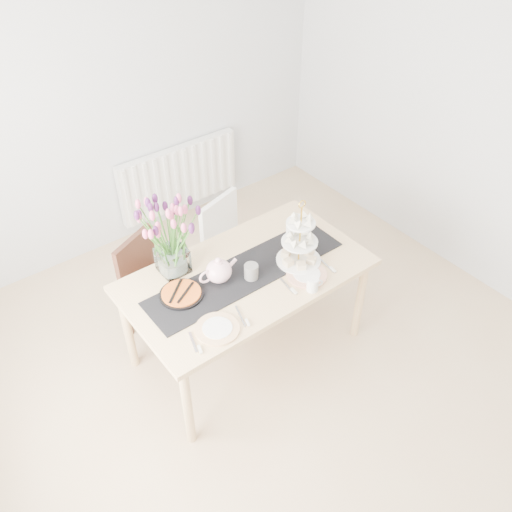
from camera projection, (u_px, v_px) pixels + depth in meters
room_shell at (299, 243)px, 2.89m from camera, size 4.50×4.50×4.50m
radiator at (179, 177)px, 5.00m from camera, size 1.20×0.08×0.60m
dining_table at (247, 281)px, 3.58m from camera, size 1.60×0.90×0.75m
chair_brown at (150, 279)px, 3.92m from camera, size 0.52×0.52×0.80m
chair_white at (230, 241)px, 4.22m from camera, size 0.51×0.51×0.83m
table_runner at (247, 272)px, 3.53m from camera, size 1.40×0.35×0.01m
tulip_vase at (169, 227)px, 3.32m from camera, size 0.65×0.65×0.55m
cake_stand at (299, 247)px, 3.54m from camera, size 0.30×0.30×0.44m
teapot at (219, 271)px, 3.42m from camera, size 0.28×0.23×0.18m
cream_jug at (293, 233)px, 3.78m from camera, size 0.11×0.11×0.10m
tart_tin at (181, 294)px, 3.35m from camera, size 0.28×0.28×0.03m
mug_grey at (251, 272)px, 3.46m from camera, size 0.13×0.13×0.11m
mug_white at (313, 284)px, 3.38m from camera, size 0.10×0.10×0.09m
mug_orange at (295, 240)px, 3.71m from camera, size 0.11×0.11×0.10m
plate_left at (217, 329)px, 3.15m from camera, size 0.33×0.33×0.01m
plate_right at (307, 275)px, 3.51m from camera, size 0.30×0.30×0.01m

